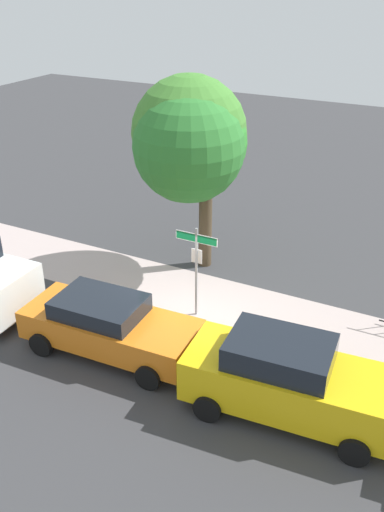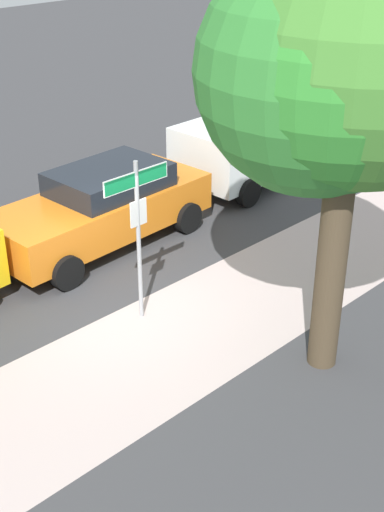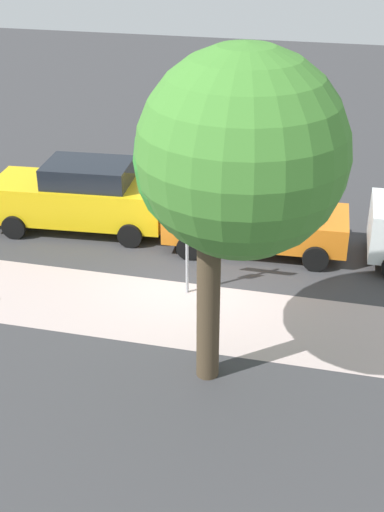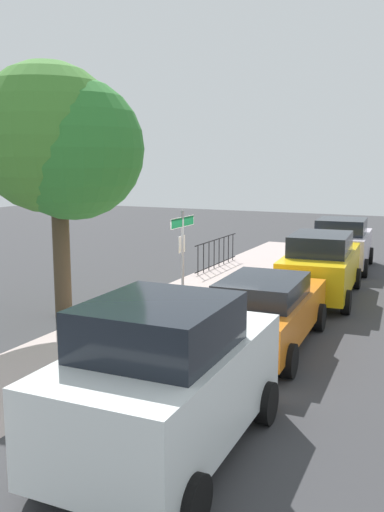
# 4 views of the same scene
# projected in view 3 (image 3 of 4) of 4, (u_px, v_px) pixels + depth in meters

# --- Properties ---
(ground_plane) EXTENTS (60.00, 60.00, 0.00)m
(ground_plane) POSITION_uv_depth(u_px,v_px,m) (190.00, 283.00, 16.22)
(ground_plane) COLOR #38383A
(sidewalk_strip) EXTENTS (24.00, 2.60, 0.00)m
(sidewalk_strip) POSITION_uv_depth(u_px,v_px,m) (91.00, 301.00, 15.52)
(sidewalk_strip) COLOR #B4A19C
(sidewalk_strip) RESTS_ON ground_plane
(street_sign) EXTENTS (1.24, 0.07, 2.72)m
(street_sign) POSITION_uv_depth(u_px,v_px,m) (187.00, 218.00, 14.98)
(street_sign) COLOR #9EA0A5
(street_sign) RESTS_ON ground_plane
(shade_tree) EXTENTS (3.67, 3.93, 6.20)m
(shade_tree) POSITION_uv_depth(u_px,v_px,m) (234.00, 157.00, 11.41)
(shade_tree) COLOR #483A28
(shade_tree) RESTS_ON ground_plane
(car_orange) EXTENTS (4.65, 2.14, 1.53)m
(car_orange) POSITION_uv_depth(u_px,v_px,m) (258.00, 220.00, 17.42)
(car_orange) COLOR orange
(car_orange) RESTS_ON ground_plane
(car_yellow) EXTENTS (4.76, 2.27, 1.90)m
(car_yellow) POSITION_uv_depth(u_px,v_px,m) (82.00, 196.00, 18.43)
(car_yellow) COLOR yellow
(car_yellow) RESTS_ON ground_plane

